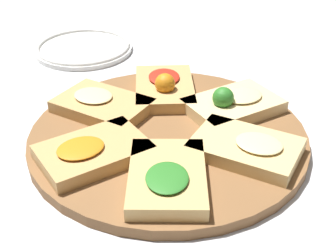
{
  "coord_description": "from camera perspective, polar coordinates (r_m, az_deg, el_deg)",
  "views": [
    {
      "loc": [
        0.59,
        -0.19,
        0.41
      ],
      "look_at": [
        0.0,
        0.0,
        0.03
      ],
      "focal_mm": 50.0,
      "sensor_mm": 36.0,
      "label": 1
    }
  ],
  "objects": [
    {
      "name": "focaccia_slice_3",
      "position": [
        0.79,
        -8.06,
        2.59
      ],
      "size": [
        0.18,
        0.18,
        0.03
      ],
      "color": "tan",
      "rests_on": "serving_board"
    },
    {
      "name": "focaccia_slice_0",
      "position": [
        0.69,
        9.56,
        -2.59
      ],
      "size": [
        0.18,
        0.18,
        0.03
      ],
      "color": "#DBB775",
      "rests_on": "serving_board"
    },
    {
      "name": "focaccia_slice_4",
      "position": [
        0.68,
        -9.18,
        -3.09
      ],
      "size": [
        0.14,
        0.17,
        0.03
      ],
      "color": "tan",
      "rests_on": "serving_board"
    },
    {
      "name": "serving_board",
      "position": [
        0.74,
        0.0,
        -1.24
      ],
      "size": [
        0.43,
        0.43,
        0.02
      ],
      "primitive_type": "cylinder",
      "color": "brown",
      "rests_on": "ground_plane"
    },
    {
      "name": "focaccia_slice_5",
      "position": [
        0.62,
        -0.1,
        -6.23
      ],
      "size": [
        0.18,
        0.14,
        0.03
      ],
      "color": "tan",
      "rests_on": "serving_board"
    },
    {
      "name": "focaccia_slice_1",
      "position": [
        0.79,
        7.9,
        2.69
      ],
      "size": [
        0.13,
        0.17,
        0.05
      ],
      "color": "#E5C689",
      "rests_on": "serving_board"
    },
    {
      "name": "plate_left",
      "position": [
        1.08,
        -10.26,
        9.36
      ],
      "size": [
        0.22,
        0.22,
        0.02
      ],
      "color": "white",
      "rests_on": "ground_plane"
    },
    {
      "name": "focaccia_slice_2",
      "position": [
        0.84,
        -0.43,
        4.78
      ],
      "size": [
        0.17,
        0.14,
        0.05
      ],
      "color": "tan",
      "rests_on": "serving_board"
    },
    {
      "name": "ground_plane",
      "position": [
        0.74,
        0.0,
        -1.8
      ],
      "size": [
        3.0,
        3.0,
        0.0
      ],
      "primitive_type": "plane",
      "color": "silver"
    }
  ]
}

